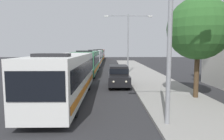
# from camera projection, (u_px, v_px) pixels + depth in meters

# --- Properties ---
(bus_lead) EXTENTS (2.58, 11.52, 3.21)m
(bus_lead) POSITION_uv_depth(u_px,v_px,m) (67.00, 75.00, 13.44)
(bus_lead) COLOR silver
(bus_lead) RESTS_ON ground_plane
(bus_second_in_line) EXTENTS (2.58, 11.42, 3.21)m
(bus_second_in_line) POSITION_uv_depth(u_px,v_px,m) (88.00, 62.00, 26.49)
(bus_second_in_line) COLOR #33724C
(bus_second_in_line) RESTS_ON ground_plane
(bus_middle) EXTENTS (2.58, 11.14, 3.21)m
(bus_middle) POSITION_uv_depth(u_px,v_px,m) (95.00, 57.00, 39.39)
(bus_middle) COLOR silver
(bus_middle) RESTS_ON ground_plane
(bus_fourth_in_line) EXTENTS (2.58, 12.23, 3.21)m
(bus_fourth_in_line) POSITION_uv_depth(u_px,v_px,m) (98.00, 55.00, 51.67)
(bus_fourth_in_line) COLOR #33724C
(bus_fourth_in_line) RESTS_ON ground_plane
(bus_rear) EXTENTS (2.58, 10.60, 3.21)m
(bus_rear) POSITION_uv_depth(u_px,v_px,m) (100.00, 54.00, 64.68)
(bus_rear) COLOR maroon
(bus_rear) RESTS_ON ground_plane
(white_suv) EXTENTS (1.86, 4.68, 1.90)m
(white_suv) POSITION_uv_depth(u_px,v_px,m) (118.00, 75.00, 18.37)
(white_suv) COLOR black
(white_suv) RESTS_ON ground_plane
(streetlamp_near) EXTENTS (5.10, 0.28, 7.50)m
(streetlamp_near) POSITION_uv_depth(u_px,v_px,m) (170.00, 17.00, 8.37)
(streetlamp_near) COLOR gray
(streetlamp_near) RESTS_ON sidewalk
(streetlamp_mid) EXTENTS (6.39, 0.28, 7.83)m
(streetlamp_mid) POSITION_uv_depth(u_px,v_px,m) (128.00, 37.00, 26.92)
(streetlamp_mid) COLOR gray
(streetlamp_mid) RESTS_ON sidewalk
(roadside_tree) EXTENTS (4.10, 4.10, 6.66)m
(roadside_tree) POSITION_uv_depth(u_px,v_px,m) (199.00, 29.00, 13.18)
(roadside_tree) COLOR #4C3823
(roadside_tree) RESTS_ON sidewalk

